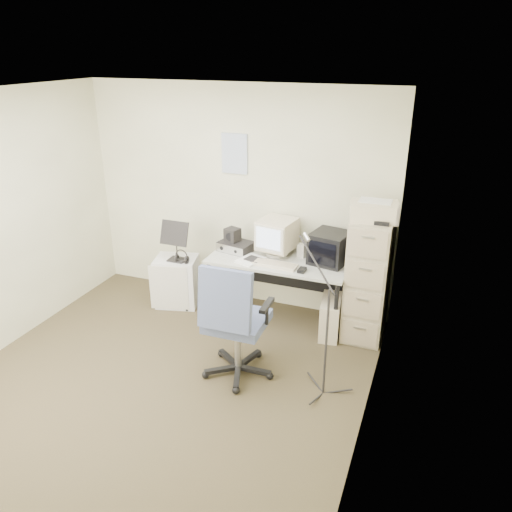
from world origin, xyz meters
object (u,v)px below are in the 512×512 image
(desk, at_px, (279,289))
(office_chair, at_px, (237,319))
(side_cart, at_px, (177,281))
(filing_cabinet, at_px, (368,278))

(desk, bearing_deg, office_chair, -91.74)
(desk, height_order, side_cart, desk)
(filing_cabinet, xyz_separation_m, side_cart, (-2.18, -0.12, -0.36))
(filing_cabinet, height_order, office_chair, filing_cabinet)
(office_chair, height_order, side_cart, office_chair)
(office_chair, bearing_deg, desk, 87.31)
(filing_cabinet, height_order, side_cart, filing_cabinet)
(desk, height_order, office_chair, office_chair)
(desk, bearing_deg, filing_cabinet, 1.81)
(filing_cabinet, relative_size, office_chair, 1.12)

